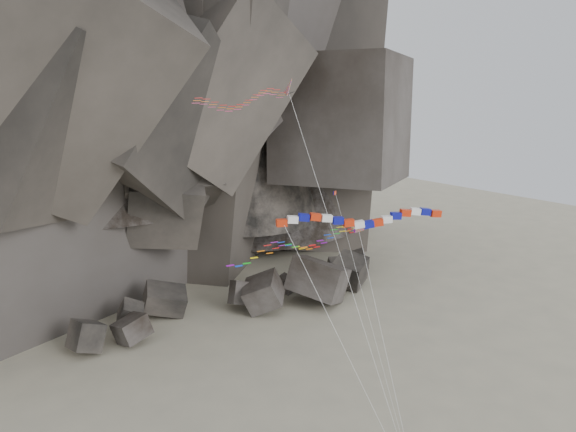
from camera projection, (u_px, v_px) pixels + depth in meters
headland at (49, 31)px, 95.49m from camera, size 110.00×70.00×84.00m
boulder_field at (276, 294)px, 85.44m from camera, size 53.68×17.86×8.12m
delta_kite at (239, 99)px, 45.57m from camera, size 9.98×16.95×32.06m
banner_kite at (362, 219)px, 44.90m from camera, size 12.75×11.22×21.62m
parafoil_kite at (292, 245)px, 47.65m from camera, size 13.85×13.43×19.36m
pennant_kite at (356, 270)px, 47.55m from camera, size 2.24×12.95×22.31m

